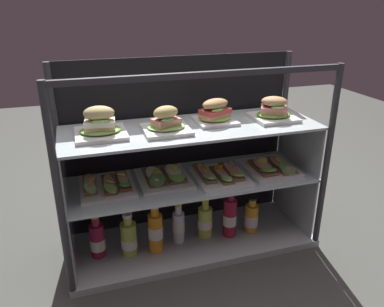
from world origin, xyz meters
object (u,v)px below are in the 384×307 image
juice_bottle_front_left_end (205,221)px  juice_bottle_near_post (230,217)px  open_sandwich_tray_right_of_center (107,185)px  juice_bottle_front_right_end (251,217)px  open_sandwich_tray_mid_left (220,174)px  juice_bottle_front_fourth (179,226)px  open_sandwich_tray_near_left_corner (164,177)px  juice_bottle_back_center (129,238)px  juice_bottle_back_right (156,231)px  juice_bottle_front_middle (97,240)px  plated_roll_sandwich_center (100,125)px  plated_roll_sandwich_right_of_center (166,123)px  open_sandwich_tray_center (271,167)px  plated_roll_sandwich_mid_right (215,113)px  plated_roll_sandwich_left_of_center (274,111)px

juice_bottle_front_left_end → juice_bottle_near_post: bearing=-11.6°
open_sandwich_tray_right_of_center → juice_bottle_front_right_end: open_sandwich_tray_right_of_center is taller
open_sandwich_tray_right_of_center → open_sandwich_tray_mid_left: (0.51, -0.05, -0.00)m
juice_bottle_front_fourth → open_sandwich_tray_near_left_corner: bearing=151.6°
juice_bottle_back_center → juice_bottle_front_right_end: size_ratio=1.10×
juice_bottle_back_right → juice_bottle_front_left_end: (0.26, 0.04, -0.02)m
juice_bottle_back_center → juice_bottle_back_right: size_ratio=0.85×
juice_bottle_front_middle → juice_bottle_front_right_end: juice_bottle_front_middle is taller
plated_roll_sandwich_center → open_sandwich_tray_near_left_corner: bearing=4.7°
juice_bottle_back_right → plated_roll_sandwich_right_of_center: bearing=10.6°
open_sandwich_tray_center → juice_bottle_front_fourth: open_sandwich_tray_center is taller
plated_roll_sandwich_mid_right → juice_bottle_front_left_end: (-0.05, -0.03, -0.53)m
open_sandwich_tray_right_of_center → juice_bottle_front_middle: 0.27m
open_sandwich_tray_right_of_center → juice_bottle_near_post: (0.57, -0.05, -0.24)m
open_sandwich_tray_right_of_center → juice_bottle_back_center: 0.27m
plated_roll_sandwich_right_of_center → open_sandwich_tray_mid_left: size_ratio=0.72×
open_sandwich_tray_mid_left → open_sandwich_tray_right_of_center: bearing=174.5°
open_sandwich_tray_near_left_corner → juice_bottle_front_left_end: (0.19, -0.03, -0.26)m
plated_roll_sandwich_right_of_center → juice_bottle_front_fourth: (0.05, 0.02, -0.52)m
plated_roll_sandwich_left_of_center → juice_bottle_front_right_end: bearing=-169.2°
open_sandwich_tray_near_left_corner → juice_bottle_near_post: 0.39m
plated_roll_sandwich_right_of_center → juice_bottle_front_fourth: bearing=24.7°
open_sandwich_tray_right_of_center → open_sandwich_tray_center: bearing=-3.4°
plated_roll_sandwich_right_of_center → open_sandwich_tray_center: 0.58m
open_sandwich_tray_right_of_center → juice_bottle_front_fourth: (0.31, -0.02, -0.25)m
juice_bottle_back_right → juice_bottle_front_fourth: juice_bottle_back_right is taller
plated_roll_sandwich_right_of_center → juice_bottle_back_right: (-0.07, -0.01, -0.51)m
plated_roll_sandwich_center → juice_bottle_front_left_end: bearing=-0.9°
plated_roll_sandwich_left_of_center → juice_bottle_back_right: bearing=-176.6°
open_sandwich_tray_near_left_corner → juice_bottle_near_post: bearing=-9.6°
plated_roll_sandwich_left_of_center → juice_bottle_back_right: size_ratio=0.78×
plated_roll_sandwich_right_of_center → open_sandwich_tray_mid_left: (0.25, 0.00, -0.27)m
juice_bottle_front_left_end → plated_roll_sandwich_left_of_center: bearing=-0.8°
juice_bottle_back_center → plated_roll_sandwich_left_of_center: bearing=1.5°
open_sandwich_tray_near_left_corner → open_sandwich_tray_right_of_center: bearing=-178.7°
plated_roll_sandwich_right_of_center → juice_bottle_back_right: 0.51m
juice_bottle_back_center → open_sandwich_tray_mid_left: bearing=-0.4°
plated_roll_sandwich_right_of_center → open_sandwich_tray_center: (0.51, 0.00, -0.27)m
plated_roll_sandwich_left_of_center → juice_bottle_front_left_end: plated_roll_sandwich_left_of_center is taller
open_sandwich_tray_center → juice_bottle_near_post: open_sandwich_tray_center is taller
open_sandwich_tray_near_left_corner → juice_bottle_front_right_end: bearing=-6.5°
juice_bottle_front_middle → juice_bottle_front_right_end: bearing=-1.6°
open_sandwich_tray_near_left_corner → plated_roll_sandwich_right_of_center: bearing=-87.0°
open_sandwich_tray_near_left_corner → juice_bottle_back_right: open_sandwich_tray_near_left_corner is taller
plated_roll_sandwich_center → juice_bottle_back_center: size_ratio=0.98×
plated_roll_sandwich_mid_right → juice_bottle_front_fourth: 0.56m
open_sandwich_tray_center → juice_bottle_front_middle: 0.87m
plated_roll_sandwich_right_of_center → juice_bottle_front_left_end: bearing=8.1°
juice_bottle_near_post → juice_bottle_back_right: bearing=-177.7°
juice_bottle_front_middle → juice_bottle_back_right: juice_bottle_back_right is taller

